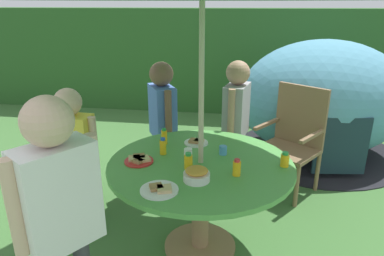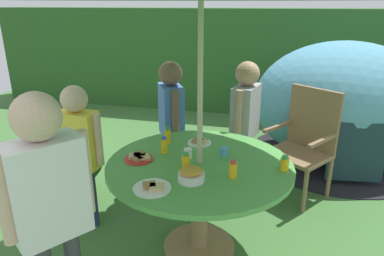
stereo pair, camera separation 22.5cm
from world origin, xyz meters
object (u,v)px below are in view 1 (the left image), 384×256
Objects in this scene: plate_mid_right at (160,189)px; juice_bottle_near_left at (188,161)px; child_in_yellow_shirt at (73,144)px; juice_bottle_near_right at (237,168)px; potted_plant at (68,168)px; cup_far at (223,150)px; dome_tent at (321,99)px; snack_bowl at (197,175)px; wooden_chair at (294,135)px; child_in_grey_shirt at (236,110)px; cup_near at (188,154)px; plate_back_edge at (139,160)px; juice_bottle_far_left at (164,137)px; child_in_blue_shirt at (162,112)px; child_in_white_shirt at (59,197)px; plate_mid_left at (196,142)px; garden_table at (201,181)px; juice_bottle_center_front at (163,147)px.

juice_bottle_near_left is (0.12, 0.32, 0.04)m from plate_mid_right.
child_in_yellow_shirt is 10.48× the size of juice_bottle_near_right.
cup_far reaches higher than potted_plant.
snack_bowl is (-1.20, -2.28, 0.08)m from dome_tent.
snack_bowl is 1.48× the size of juice_bottle_near_right.
dome_tent reaches higher than juice_bottle_near_right.
wooden_chair is at bearing 60.11° from snack_bowl.
child_in_yellow_shirt reaches higher than cup_far.
potted_plant is 1.63m from child_in_grey_shirt.
juice_bottle_near_right is 0.41m from cup_near.
plate_back_edge is 1.57× the size of juice_bottle_far_left.
child_in_grey_shirt reaches higher than child_in_blue_shirt.
juice_bottle_near_left is (0.39, -0.92, -0.04)m from child_in_blue_shirt.
juice_bottle_near_right is 0.33m from cup_far.
child_in_white_shirt reaches higher than plate_mid_left.
child_in_white_shirt reaches higher than wooden_chair.
child_in_blue_shirt is (-1.66, -1.20, 0.14)m from dome_tent.
child_in_white_shirt reaches higher than cup_far.
wooden_chair is 0.74× the size of child_in_white_shirt.
snack_bowl is 0.61m from plate_mid_left.
cup_near is (0.49, 0.90, -0.14)m from child_in_white_shirt.
dome_tent is 2.37m from juice_bottle_near_right.
potted_plant is 0.49× the size of child_in_grey_shirt.
plate_mid_right is (-0.19, -0.43, 0.16)m from garden_table.
child_in_white_shirt reaches higher than dome_tent.
plate_mid_left is 1.66× the size of juice_bottle_near_right.
cup_far is (-0.11, 0.32, -0.02)m from juice_bottle_near_right.
plate_mid_right is 3.50× the size of cup_far.
cup_far is (-1.06, -1.86, 0.07)m from dome_tent.
snack_bowl is 0.47m from juice_bottle_center_front.
child_in_grey_shirt reaches higher than wooden_chair.
cup_far reaches higher than plate_mid_right.
child_in_white_shirt is at bearing -118.72° from cup_near.
plate_back_edge is at bearing 171.35° from juice_bottle_near_left.
cup_near is 0.26m from cup_far.
juice_bottle_center_front is at bearing -80.19° from juice_bottle_far_left.
potted_plant is (-2.47, -1.55, -0.32)m from dome_tent.
juice_bottle_near_right is (1.23, -0.24, 0.01)m from child_in_yellow_shirt.
child_in_blue_shirt is 1.18m from snack_bowl.
plate_back_edge is 3.09× the size of cup_far.
dome_tent reaches higher than snack_bowl.
plate_back_edge is 0.88× the size of plate_mid_right.
wooden_chair is 0.80× the size of child_in_blue_shirt.
juice_bottle_near_left reaches higher than cup_far.
child_in_grey_shirt is 1.96m from child_in_white_shirt.
plate_back_edge is at bearing -19.96° from child_in_grey_shirt.
child_in_grey_shirt is 5.57× the size of plate_mid_right.
child_in_white_shirt reaches higher than juice_bottle_near_right.
wooden_chair is 1.47m from juice_bottle_near_left.
plate_mid_left is at bearing 47.60° from juice_bottle_center_front.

